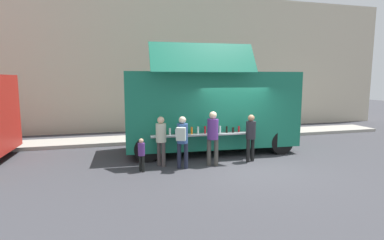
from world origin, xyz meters
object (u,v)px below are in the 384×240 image
(customer_extra_browsing, at_px, (251,134))
(food_truck_main, at_px, (210,109))
(customer_mid_with_backpack, at_px, (182,137))
(customer_rear_waiting, at_px, (161,137))
(trash_bin, at_px, (267,127))
(customer_front_ordering, at_px, (213,133))
(child_near_queue, at_px, (141,152))

(customer_extra_browsing, bearing_deg, food_truck_main, 5.03)
(customer_mid_with_backpack, distance_m, customer_rear_waiting, 0.76)
(trash_bin, height_order, customer_mid_with_backpack, customer_mid_with_backpack)
(customer_front_ordering, bearing_deg, trash_bin, -21.07)
(trash_bin, height_order, customer_front_ordering, customer_front_ordering)
(trash_bin, distance_m, customer_front_ordering, 6.10)
(trash_bin, distance_m, customer_mid_with_backpack, 6.94)
(customer_rear_waiting, bearing_deg, customer_mid_with_backpack, -71.83)
(trash_bin, relative_size, customer_front_ordering, 0.48)
(customer_extra_browsing, bearing_deg, customer_mid_with_backpack, 74.92)
(customer_front_ordering, xyz_separation_m, child_near_queue, (-2.30, -0.07, -0.45))
(trash_bin, relative_size, child_near_queue, 0.84)
(customer_front_ordering, distance_m, customer_extra_browsing, 1.40)
(food_truck_main, bearing_deg, customer_front_ordering, -102.76)
(customer_mid_with_backpack, distance_m, customer_extra_browsing, 2.44)
(food_truck_main, distance_m, trash_bin, 4.62)
(customer_mid_with_backpack, xyz_separation_m, child_near_queue, (-1.26, 0.03, -0.40))
(food_truck_main, relative_size, child_near_queue, 6.31)
(customer_front_ordering, xyz_separation_m, customer_rear_waiting, (-1.62, 0.38, -0.09))
(food_truck_main, xyz_separation_m, child_near_queue, (-2.83, -2.01, -1.05))
(food_truck_main, bearing_deg, customer_rear_waiting, -141.41)
(food_truck_main, height_order, trash_bin, food_truck_main)
(customer_extra_browsing, xyz_separation_m, child_near_queue, (-3.69, -0.18, -0.35))
(customer_extra_browsing, relative_size, child_near_queue, 1.57)
(child_near_queue, bearing_deg, customer_rear_waiting, -2.14)
(trash_bin, distance_m, child_near_queue, 7.92)
(food_truck_main, distance_m, customer_extra_browsing, 2.14)
(food_truck_main, bearing_deg, customer_extra_browsing, -62.29)
(customer_mid_with_backpack, height_order, customer_extra_browsing, customer_mid_with_backpack)
(food_truck_main, relative_size, customer_rear_waiting, 4.01)
(trash_bin, xyz_separation_m, customer_mid_with_backpack, (-5.36, -4.37, 0.58))
(customer_front_ordering, bearing_deg, customer_rear_waiting, 101.32)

